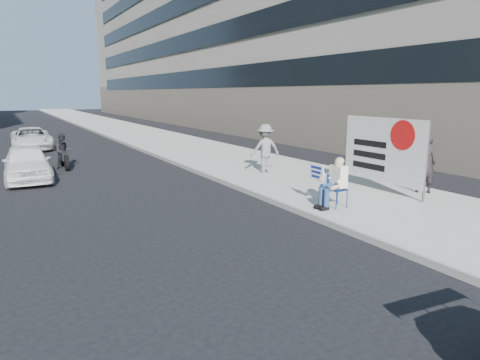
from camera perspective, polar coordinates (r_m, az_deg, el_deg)
ground at (r=8.47m, az=9.94°, el=-9.83°), size 160.00×160.00×0.00m
near_sidewalk at (r=27.75m, az=-10.19°, el=5.19°), size 5.00×120.00×0.15m
near_building at (r=44.53m, az=0.75°, el=20.51°), size 14.00×70.00×20.00m
seated_protester at (r=11.20m, az=12.38°, el=0.01°), size 0.83×1.11×1.31m
jogger at (r=15.83m, az=3.35°, el=4.21°), size 1.25×0.84×1.79m
pedestrian_woman at (r=13.70m, az=23.41°, el=2.07°), size 0.76×0.74×1.76m
protest_banner at (r=13.35m, az=18.51°, el=3.81°), size 0.08×3.06×2.20m
white_sedan_near at (r=16.87m, az=-26.53°, el=2.07°), size 1.60×3.78×1.28m
white_sedan_far at (r=26.24m, az=-26.06°, el=5.00°), size 2.05×4.34×1.20m
motorcycle at (r=18.97m, az=-22.46°, el=3.33°), size 0.69×2.04×1.42m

